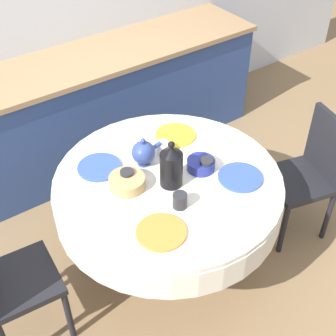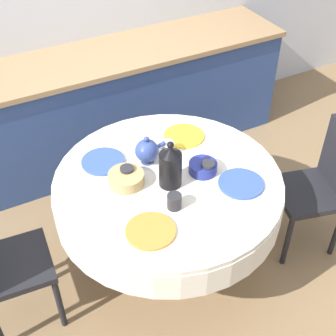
{
  "view_description": "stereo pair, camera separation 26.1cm",
  "coord_description": "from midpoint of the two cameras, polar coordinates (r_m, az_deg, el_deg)",
  "views": [
    {
      "loc": [
        -1.15,
        -1.63,
        2.53
      ],
      "look_at": [
        0.0,
        0.0,
        0.84
      ],
      "focal_mm": 50.0,
      "sensor_mm": 36.0,
      "label": 1
    },
    {
      "loc": [
        -0.93,
        -1.76,
        2.53
      ],
      "look_at": [
        0.0,
        0.0,
        0.84
      ],
      "focal_mm": 50.0,
      "sensor_mm": 36.0,
      "label": 2
    }
  ],
  "objects": [
    {
      "name": "cup_far_left",
      "position": [
        2.63,
        -7.82,
        -1.21
      ],
      "size": [
        0.08,
        0.08,
        0.09
      ],
      "primitive_type": "cylinder",
      "color": "#28282D",
      "rests_on": "dining_table"
    },
    {
      "name": "dining_table",
      "position": [
        2.75,
        -2.72,
        -3.35
      ],
      "size": [
        1.33,
        1.33,
        0.76
      ],
      "color": "tan",
      "rests_on": "ground_plane"
    },
    {
      "name": "chair_right",
      "position": [
        2.69,
        -22.21,
        -12.65
      ],
      "size": [
        0.43,
        0.43,
        0.91
      ],
      "rotation": [
        0.0,
        0.0,
        -1.65
      ],
      "color": "black",
      "rests_on": "ground_plane"
    },
    {
      "name": "plate_near_left",
      "position": [
        2.37,
        -4.02,
        -7.95
      ],
      "size": [
        0.26,
        0.26,
        0.01
      ],
      "primitive_type": "cylinder",
      "color": "orange",
      "rests_on": "dining_table"
    },
    {
      "name": "plate_far_right",
      "position": [
        2.98,
        -1.6,
        3.94
      ],
      "size": [
        0.26,
        0.26,
        0.01
      ],
      "primitive_type": "cylinder",
      "color": "yellow",
      "rests_on": "dining_table"
    },
    {
      "name": "cup_far_right",
      "position": [
        2.81,
        -3.3,
        2.32
      ],
      "size": [
        0.08,
        0.08,
        0.09
      ],
      "primitive_type": "cylinder",
      "color": "white",
      "rests_on": "dining_table"
    },
    {
      "name": "bread_basket",
      "position": [
        2.61,
        -7.87,
        -1.85
      ],
      "size": [
        0.2,
        0.2,
        0.07
      ],
      "primitive_type": "cylinder",
      "color": "tan",
      "rests_on": "dining_table"
    },
    {
      "name": "teapot",
      "position": [
        2.73,
        -5.72,
        1.77
      ],
      "size": [
        0.19,
        0.14,
        0.18
      ],
      "color": "#33478E",
      "rests_on": "dining_table"
    },
    {
      "name": "ground_plane",
      "position": [
        3.22,
        -2.37,
        -11.56
      ],
      "size": [
        12.0,
        12.0,
        0.0
      ],
      "primitive_type": "plane",
      "color": "#8E704C"
    },
    {
      "name": "cup_near_left",
      "position": [
        2.47,
        -1.56,
        -4.12
      ],
      "size": [
        0.08,
        0.08,
        0.09
      ],
      "primitive_type": "cylinder",
      "color": "#28282D",
      "rests_on": "dining_table"
    },
    {
      "name": "plate_near_right",
      "position": [
        2.68,
        6.07,
        -1.25
      ],
      "size": [
        0.26,
        0.26,
        0.01
      ],
      "primitive_type": "cylinder",
      "color": "#3856AD",
      "rests_on": "dining_table"
    },
    {
      "name": "kitchen_counter",
      "position": [
        3.8,
        -13.61,
        6.02
      ],
      "size": [
        3.24,
        0.64,
        0.91
      ],
      "color": "#2D4784",
      "rests_on": "ground_plane"
    },
    {
      "name": "plate_far_left",
      "position": [
        2.78,
        -11.04,
        0.0
      ],
      "size": [
        0.26,
        0.26,
        0.01
      ],
      "primitive_type": "cylinder",
      "color": "#3856AD",
      "rests_on": "dining_table"
    },
    {
      "name": "fruit_bowl",
      "position": [
        2.71,
        1.28,
        0.32
      ],
      "size": [
        0.16,
        0.16,
        0.06
      ],
      "primitive_type": "cylinder",
      "color": "navy",
      "rests_on": "dining_table"
    },
    {
      "name": "cup_near_right",
      "position": [
        2.69,
        1.92,
        0.2
      ],
      "size": [
        0.08,
        0.08,
        0.09
      ],
      "primitive_type": "cylinder",
      "color": "#28282D",
      "rests_on": "dining_table"
    },
    {
      "name": "coffee_carafe",
      "position": [
        2.55,
        -2.52,
        0.1
      ],
      "size": [
        0.13,
        0.13,
        0.29
      ],
      "color": "black",
      "rests_on": "dining_table"
    },
    {
      "name": "chair_left",
      "position": [
        3.2,
        14.61,
        -0.43
      ],
      "size": [
        0.49,
        0.49,
        0.91
      ],
      "rotation": [
        0.0,
        0.0,
        1.32
      ],
      "color": "black",
      "rests_on": "ground_plane"
    }
  ]
}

